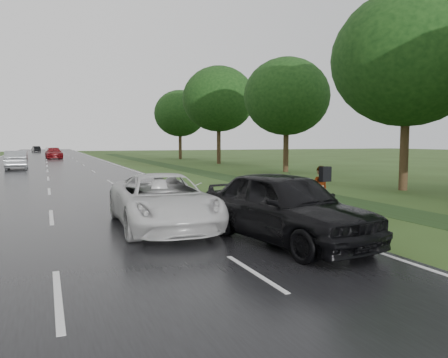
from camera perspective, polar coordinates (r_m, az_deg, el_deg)
ground at (r=7.73m, az=-20.85°, el=-14.57°), size 220.00×220.00×0.00m
road at (r=52.35m, az=-22.13°, el=1.87°), size 14.00×180.00×0.04m
edge_stripe_east at (r=52.80m, az=-14.78°, el=2.12°), size 0.12×180.00×0.01m
center_line at (r=52.35m, az=-22.13°, el=1.90°), size 0.12×180.00×0.01m
drainage_ditch at (r=28.58m, az=1.79°, el=-0.04°), size 2.20×120.00×0.56m
tree_east_b at (r=24.68m, az=22.84°, el=14.27°), size 7.60×7.60×10.11m
tree_east_c at (r=36.43m, az=8.17°, el=10.61°), size 7.00×7.00×9.29m
tree_east_d at (r=48.92m, az=-0.70°, el=10.40°), size 8.00×8.00×10.76m
tree_east_f at (r=61.97m, az=-5.77°, el=8.51°), size 7.20×7.20×9.62m
pedestrian at (r=14.65m, az=12.36°, el=-1.58°), size 0.81×0.68×1.73m
white_pickup at (r=12.80m, az=-8.00°, el=-2.83°), size 2.76×5.65×1.55m
dark_sedan at (r=10.89m, az=8.01°, el=-3.57°), size 2.96×5.51×1.78m
silver_sedan at (r=42.95m, az=-25.46°, el=2.27°), size 1.79×5.02×1.65m
far_car_red at (r=66.76m, az=-21.34°, el=3.17°), size 2.47×5.46×1.55m
far_car_dark at (r=106.32m, az=-23.34°, el=3.60°), size 2.09×4.25×1.34m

